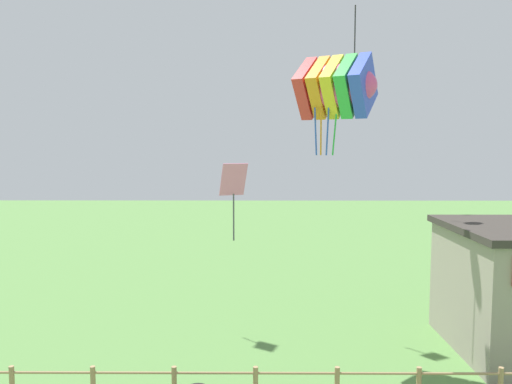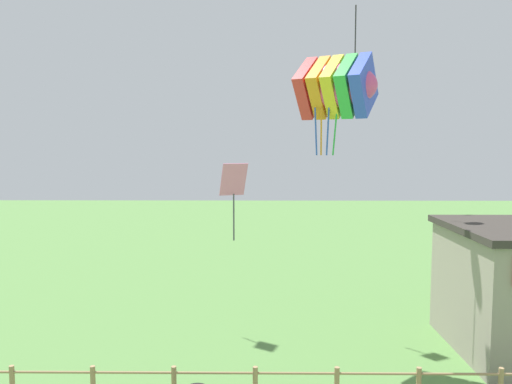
{
  "view_description": "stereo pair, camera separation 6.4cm",
  "coord_description": "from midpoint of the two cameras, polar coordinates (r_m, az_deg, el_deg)",
  "views": [
    {
      "loc": [
        0.09,
        -6.32,
        7.13
      ],
      "look_at": [
        0.0,
        8.74,
        5.77
      ],
      "focal_mm": 35.0,
      "sensor_mm": 36.0,
      "label": 1
    },
    {
      "loc": [
        0.15,
        -6.31,
        7.13
      ],
      "look_at": [
        0.0,
        8.74,
        5.77
      ],
      "focal_mm": 35.0,
      "sensor_mm": 36.0,
      "label": 2
    }
  ],
  "objects": [
    {
      "name": "kite_rainbow_parafoil",
      "position": [
        17.36,
        8.98,
        11.78
      ],
      "size": [
        3.5,
        3.23,
        3.4
      ],
      "color": "#E54C8C"
    },
    {
      "name": "kite_orange_delta",
      "position": [
        19.9,
        11.2,
        20.3
      ],
      "size": [
        0.99,
        0.98,
        3.14
      ],
      "color": "orange"
    },
    {
      "name": "kite_pink_diamond",
      "position": [
        15.95,
        -2.7,
        0.71
      ],
      "size": [
        0.95,
        0.75,
        2.5
      ],
      "color": "pink"
    }
  ]
}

